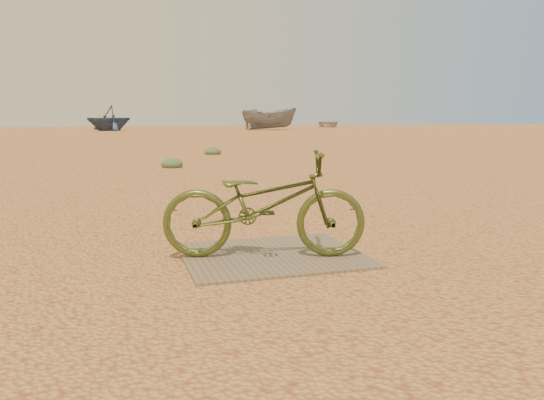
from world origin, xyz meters
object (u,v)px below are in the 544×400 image
object	(u,v)px
boat_mid_right	(269,119)
boat_far_right	(328,123)
boat_far_left	(109,118)
plywood_board	(272,255)
bicycle	(264,204)

from	to	relation	value
boat_mid_right	boat_far_right	bearing A→B (deg)	-44.80
boat_far_left	boat_mid_right	world-z (taller)	boat_far_left
boat_mid_right	boat_far_right	world-z (taller)	boat_mid_right
plywood_board	boat_far_right	xyz separation A→B (m)	(21.51, 49.28, 0.45)
boat_far_right	plywood_board	bearing A→B (deg)	-103.58
bicycle	boat_far_left	bearing A→B (deg)	17.15
boat_far_left	boat_far_right	size ratio (longest dim) A/B	0.89
boat_mid_right	plywood_board	bearing A→B (deg)	165.41
plywood_board	boat_far_left	distance (m)	41.60
boat_far_left	boat_mid_right	xyz separation A→B (m)	(13.49, -0.86, -0.08)
plywood_board	boat_far_right	distance (m)	53.77
plywood_board	boat_far_left	world-z (taller)	boat_far_left
boat_mid_right	boat_far_right	distance (m)	12.59
plywood_board	boat_mid_right	xyz separation A→B (m)	(12.30, 40.71, 0.94)
bicycle	boat_far_right	xyz separation A→B (m)	(21.59, 49.33, -0.01)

